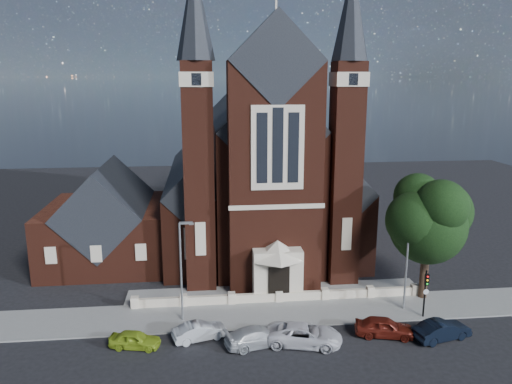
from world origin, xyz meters
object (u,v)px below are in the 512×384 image
(car_white_suv, at_px, (304,335))
(traffic_signal, at_px, (426,288))
(street_lamp_left, at_px, (182,266))
(street_tree, at_px, (431,222))
(street_lamp_right, at_px, (408,257))
(parish_hall, at_px, (108,224))
(car_silver_b, at_px, (258,336))
(car_dark_red, at_px, (384,327))
(car_lime_van, at_px, (135,340))
(car_silver_a, at_px, (200,331))
(car_navy, at_px, (442,330))
(church, at_px, (258,172))

(car_white_suv, bearing_deg, traffic_signal, -60.87)
(street_lamp_left, distance_m, car_white_suv, 10.51)
(street_tree, xyz_separation_m, street_lamp_right, (-2.51, -1.71, -2.36))
(parish_hall, bearing_deg, street_lamp_right, -28.22)
(traffic_signal, xyz_separation_m, car_silver_b, (-13.55, -2.68, -1.89))
(car_white_suv, distance_m, car_dark_red, 6.13)
(car_white_suv, bearing_deg, car_lime_van, 99.26)
(traffic_signal, xyz_separation_m, car_white_suv, (-10.22, -2.91, -1.83))
(street_tree, height_order, car_white_suv, street_tree)
(car_silver_b, bearing_deg, street_lamp_right, -86.08)
(street_tree, relative_size, traffic_signal, 2.67)
(car_white_suv, bearing_deg, street_lamp_right, -51.04)
(street_lamp_left, xyz_separation_m, car_dark_red, (14.79, -3.96, -3.87))
(street_lamp_left, bearing_deg, car_silver_a, -67.10)
(car_silver_b, bearing_deg, traffic_signal, -93.50)
(car_silver_a, relative_size, car_dark_red, 0.92)
(car_lime_van, height_order, car_white_suv, car_white_suv)
(street_tree, xyz_separation_m, car_silver_b, (-15.15, -5.96, -6.27))
(parish_hall, relative_size, street_lamp_left, 1.51)
(car_dark_red, height_order, car_navy, car_dark_red)
(car_white_suv, height_order, car_dark_red, car_white_suv)
(parish_hall, height_order, street_lamp_right, parish_hall)
(traffic_signal, bearing_deg, car_silver_a, -175.35)
(traffic_signal, bearing_deg, street_lamp_left, 175.24)
(traffic_signal, bearing_deg, parish_hall, 150.02)
(church, relative_size, car_silver_a, 8.84)
(church, relative_size, street_tree, 3.26)
(church, bearing_deg, car_navy, -65.41)
(street_tree, distance_m, car_silver_a, 20.79)
(parish_hall, distance_m, car_lime_van, 18.61)
(church, distance_m, parish_hall, 17.26)
(street_lamp_left, xyz_separation_m, car_white_suv, (8.69, -4.48, -3.85))
(church, height_order, car_silver_a, church)
(parish_hall, bearing_deg, car_white_suv, -47.77)
(parish_hall, relative_size, car_dark_red, 2.85)
(street_lamp_right, bearing_deg, car_silver_a, -169.80)
(car_silver_b, distance_m, car_navy, 13.44)
(street_lamp_right, xyz_separation_m, car_white_suv, (-9.31, -4.48, -3.85))
(traffic_signal, height_order, car_silver_a, traffic_signal)
(street_lamp_left, height_order, car_silver_b, street_lamp_left)
(church, relative_size, traffic_signal, 8.72)
(car_white_suv, relative_size, car_navy, 1.24)
(church, bearing_deg, street_tree, -53.83)
(car_silver_b, relative_size, car_white_suv, 0.88)
(street_lamp_left, relative_size, car_silver_b, 1.71)
(traffic_signal, bearing_deg, car_silver_b, -168.81)
(car_navy, bearing_deg, car_white_suv, 73.13)
(street_lamp_right, relative_size, car_dark_red, 1.89)
(street_lamp_left, xyz_separation_m, street_lamp_right, (18.00, 0.00, 0.00))
(car_dark_red, bearing_deg, car_silver_b, 105.41)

